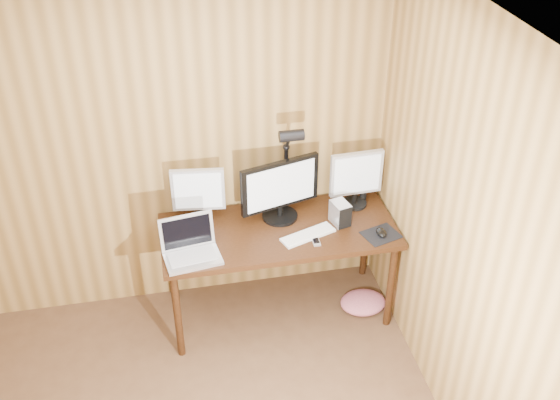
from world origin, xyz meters
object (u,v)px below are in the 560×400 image
object	(u,v)px
hard_drive	(340,213)
keyboard	(308,235)
monitor_left	(198,194)
mouse	(381,232)
phone	(316,241)
desk_lamp	(289,155)
desk	(277,237)
monitor_center	(280,189)
speaker	(363,192)
laptop	(190,247)
monitor_right	(356,178)

from	to	relation	value
hard_drive	keyboard	bearing A→B (deg)	-171.74
monitor_left	mouse	world-z (taller)	monitor_left
phone	desk_lamp	bearing A→B (deg)	104.61
desk	monitor_center	size ratio (longest dim) A/B	2.85
keyboard	desk_lamp	world-z (taller)	desk_lamp
monitor_left	phone	world-z (taller)	monitor_left
monitor_center	speaker	xyz separation A→B (m)	(0.64, 0.11, -0.18)
laptop	speaker	bearing A→B (deg)	9.01
monitor_left	phone	size ratio (longest dim) A/B	4.20
monitor_center	phone	world-z (taller)	monitor_center
monitor_left	laptop	xyz separation A→B (m)	(-0.10, -0.37, -0.16)
monitor_right	monitor_left	bearing A→B (deg)	175.58
monitor_center	keyboard	world-z (taller)	monitor_center
monitor_center	laptop	xyz separation A→B (m)	(-0.65, -0.30, -0.17)
desk	hard_drive	size ratio (longest dim) A/B	9.51
desk	speaker	size ratio (longest dim) A/B	13.94
desk	phone	bearing A→B (deg)	-51.14
desk	monitor_center	distance (m)	0.36
monitor_left	monitor_center	bearing A→B (deg)	-0.68
laptop	keyboard	distance (m)	0.79
phone	monitor_right	bearing A→B (deg)	46.13
monitor_center	monitor_left	size ratio (longest dim) A/B	1.37
monitor_center	hard_drive	distance (m)	0.45
monitor_center	phone	distance (m)	0.44
monitor_left	mouse	xyz separation A→B (m)	(1.18, -0.41, -0.20)
speaker	desk_lamp	xyz separation A→B (m)	(-0.56, -0.02, 0.38)
desk	keyboard	size ratio (longest dim) A/B	4.03
desk	desk_lamp	world-z (taller)	desk_lamp
laptop	mouse	world-z (taller)	laptop
keyboard	phone	size ratio (longest dim) A/B	4.09
monitor_right	desk_lamp	bearing A→B (deg)	172.47
desk	mouse	xyz separation A→B (m)	(0.66, -0.28, 0.14)
monitor_left	laptop	world-z (taller)	monitor_left
hard_drive	mouse	bearing A→B (deg)	-53.19
monitor_left	monitor_right	size ratio (longest dim) A/B	0.95
monitor_left	keyboard	xyz separation A→B (m)	(0.69, -0.33, -0.21)
monitor_left	mouse	bearing A→B (deg)	-12.34
monitor_right	keyboard	xyz separation A→B (m)	(-0.41, -0.30, -0.22)
monitor_center	monitor_left	distance (m)	0.55
desk_lamp	laptop	bearing A→B (deg)	-133.89
laptop	hard_drive	xyz separation A→B (m)	(1.04, 0.15, 0.02)
monitor_center	mouse	bearing A→B (deg)	-43.99
desk_lamp	keyboard	bearing A→B (deg)	-61.06
desk	monitor_right	bearing A→B (deg)	10.50
monitor_right	hard_drive	xyz separation A→B (m)	(-0.16, -0.20, -0.15)
desk	monitor_center	bearing A→B (deg)	59.51
keyboard	phone	bearing A→B (deg)	-84.55
desk	speaker	world-z (taller)	speaker
desk	speaker	bearing A→B (deg)	14.02
monitor_center	keyboard	bearing A→B (deg)	-76.30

